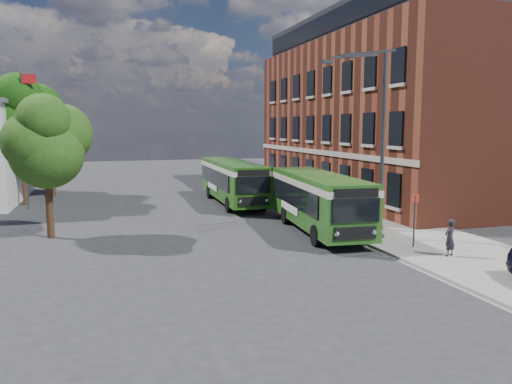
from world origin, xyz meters
name	(u,v)px	position (x,y,z in m)	size (l,w,h in m)	color
ground	(266,238)	(0.00, 0.00, 0.00)	(120.00, 120.00, 0.00)	#2A2A2C
pavement	(326,206)	(7.00, 8.00, 0.07)	(6.00, 48.00, 0.15)	gray
kerb_line	(285,209)	(3.95, 8.00, 0.01)	(0.12, 48.00, 0.01)	beige
brick_office	(387,108)	(14.00, 12.00, 6.97)	(12.10, 26.00, 14.20)	maroon
flagpole	(25,135)	(-12.45, 13.00, 4.94)	(0.95, 0.10, 9.00)	#383A3D
street_lamp	(376,142)	(4.84, -2.00, 4.79)	(2.96, 2.38, 9.00)	#383A3D
bus_stop_sign	(414,217)	(5.60, -4.20, 1.51)	(0.35, 0.08, 2.52)	#383A3D
bus_front	(318,197)	(3.20, 0.92, 1.83)	(3.49, 10.43, 3.02)	#295E1C
bus_rear	(232,178)	(1.28, 11.68, 1.83)	(2.81, 11.51, 3.02)	#245A14
pedestrian_a	(450,238)	(6.10, -5.99, 0.93)	(0.57, 0.38, 1.57)	black
pedestrian_b	(376,213)	(6.01, -0.25, 1.01)	(0.84, 0.65, 1.73)	black
tree_left	(47,141)	(-10.16, 3.24, 4.80)	(4.19, 3.98, 7.07)	#392114
tree_mid	(22,117)	(-12.88, 15.13, 6.19)	(5.41, 5.14, 9.13)	#392114
tree_right	(51,132)	(-11.42, 19.23, 5.09)	(4.45, 4.23, 7.51)	#392114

